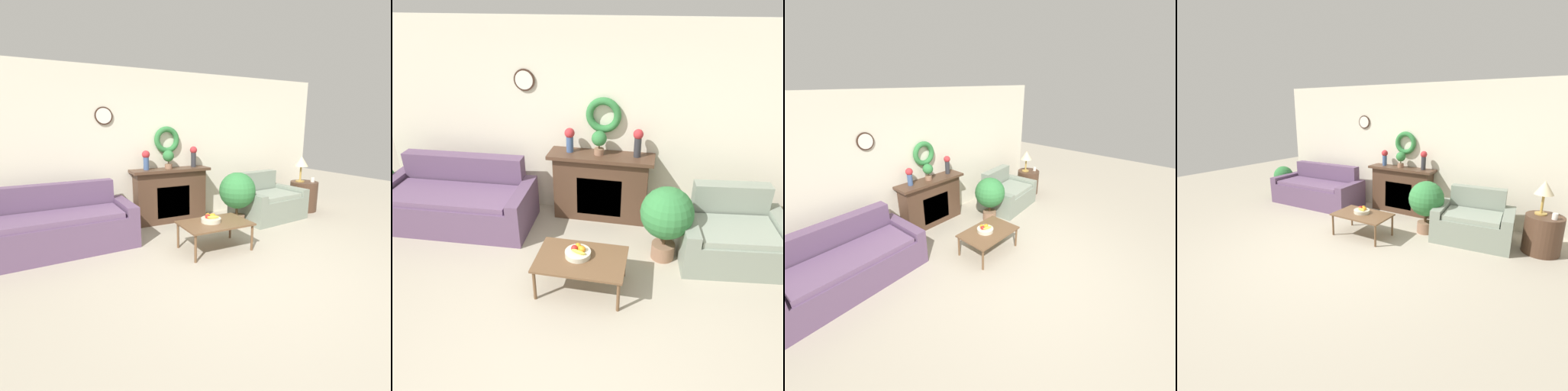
% 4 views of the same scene
% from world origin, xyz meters
% --- Properties ---
extents(ground_plane, '(16.00, 16.00, 0.00)m').
position_xyz_m(ground_plane, '(0.00, 0.00, 0.00)').
color(ground_plane, '#ADA38E').
extents(wall_back, '(6.80, 0.16, 2.70)m').
position_xyz_m(wall_back, '(-0.00, 2.71, 1.35)').
color(wall_back, beige).
rests_on(wall_back, ground_plane).
extents(fireplace, '(1.45, 0.41, 0.99)m').
position_xyz_m(fireplace, '(-0.06, 2.50, 0.50)').
color(fireplace, '#4C3323').
rests_on(fireplace, ground_plane).
extents(couch_left, '(2.15, 1.05, 0.91)m').
position_xyz_m(couch_left, '(-2.02, 1.97, 0.32)').
color(couch_left, '#604766').
rests_on(couch_left, ground_plane).
extents(loveseat_right, '(1.36, 1.03, 0.87)m').
position_xyz_m(loveseat_right, '(1.68, 1.86, 0.30)').
color(loveseat_right, gray).
rests_on(loveseat_right, ground_plane).
extents(coffee_table, '(0.98, 0.64, 0.40)m').
position_xyz_m(coffee_table, '(-0.02, 0.95, 0.37)').
color(coffee_table, brown).
rests_on(coffee_table, ground_plane).
extents(fruit_bowl, '(0.29, 0.29, 0.12)m').
position_xyz_m(fruit_bowl, '(-0.06, 1.00, 0.45)').
color(fruit_bowl, beige).
rests_on(fruit_bowl, coffee_table).
extents(side_table_by_loveseat, '(0.56, 0.56, 0.61)m').
position_xyz_m(side_table_by_loveseat, '(2.73, 1.94, 0.31)').
color(side_table_by_loveseat, '#4C3323').
rests_on(side_table_by_loveseat, ground_plane).
extents(table_lamp, '(0.28, 0.28, 0.54)m').
position_xyz_m(table_lamp, '(2.66, 2.00, 1.02)').
color(table_lamp, '#B28E42').
rests_on(table_lamp, side_table_by_loveseat).
extents(mug, '(0.08, 0.08, 0.10)m').
position_xyz_m(mug, '(2.86, 1.84, 0.66)').
color(mug, silver).
rests_on(mug, side_table_by_loveseat).
extents(vase_on_mantel_left, '(0.14, 0.14, 0.34)m').
position_xyz_m(vase_on_mantel_left, '(-0.51, 2.51, 1.19)').
color(vase_on_mantel_left, '#3D5684').
rests_on(vase_on_mantel_left, fireplace).
extents(vase_on_mantel_right, '(0.13, 0.13, 0.38)m').
position_xyz_m(vase_on_mantel_right, '(0.42, 2.51, 1.22)').
color(vase_on_mantel_right, '#2D2D33').
rests_on(vase_on_mantel_right, fireplace).
extents(potted_plant_on_mantel, '(0.21, 0.21, 0.33)m').
position_xyz_m(potted_plant_on_mantel, '(-0.09, 2.49, 1.20)').
color(potted_plant_on_mantel, '#8E664C').
rests_on(potted_plant_on_mantel, fireplace).
extents(potted_plant_floor_by_couch, '(0.50, 0.50, 0.77)m').
position_xyz_m(potted_plant_floor_by_couch, '(-3.29, 2.02, 0.47)').
color(potted_plant_floor_by_couch, '#8E664C').
rests_on(potted_plant_floor_by_couch, ground_plane).
extents(potted_plant_floor_by_loveseat, '(0.64, 0.64, 0.96)m').
position_xyz_m(potted_plant_floor_by_loveseat, '(0.87, 1.69, 0.61)').
color(potted_plant_floor_by_loveseat, '#8E664C').
rests_on(potted_plant_floor_by_loveseat, ground_plane).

